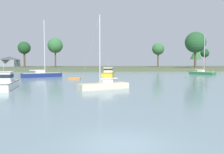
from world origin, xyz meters
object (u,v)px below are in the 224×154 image
at_px(sailboat_green, 202,74).
at_px(mooring_buoy_red, 111,73).
at_px(dinghy_orange, 75,79).
at_px(sailboat_cream, 104,87).
at_px(cruiser_white, 5,85).
at_px(sailboat_navy, 42,76).
at_px(cruiser_yellow, 109,74).
at_px(mooring_buoy_green, 186,77).

relative_size(sailboat_green, mooring_buoy_red, 21.27).
relative_size(dinghy_orange, sailboat_cream, 0.26).
xyz_separation_m(sailboat_green, cruiser_white, (-42.03, -31.88, 0.25)).
xyz_separation_m(dinghy_orange, mooring_buoy_red, (9.05, 27.99, -0.02)).
distance_m(sailboat_navy, mooring_buoy_red, 27.02).
distance_m(cruiser_yellow, mooring_buoy_green, 18.31).
relative_size(sailboat_green, sailboat_cream, 1.15).
height_order(sailboat_navy, mooring_buoy_red, sailboat_navy).
bearing_deg(sailboat_green, cruiser_yellow, -165.96).
relative_size(dinghy_orange, mooring_buoy_red, 4.77).
height_order(dinghy_orange, cruiser_white, cruiser_white).
distance_m(cruiser_yellow, mooring_buoy_red, 19.06).
height_order(sailboat_navy, cruiser_yellow, sailboat_navy).
xyz_separation_m(cruiser_white, mooring_buoy_red, (16.78, 44.16, -0.40)).
xyz_separation_m(sailboat_navy, cruiser_yellow, (15.84, 1.66, 0.20)).
distance_m(sailboat_green, sailboat_navy, 43.48).
height_order(dinghy_orange, mooring_buoy_red, mooring_buoy_red).
xyz_separation_m(sailboat_green, sailboat_cream, (-28.72, -33.41, -0.02)).
bearing_deg(cruiser_white, mooring_buoy_green, 31.58).
bearing_deg(sailboat_cream, mooring_buoy_red, 85.65).
xyz_separation_m(sailboat_green, mooring_buoy_green, (-9.22, -11.71, -0.18)).
bearing_deg(dinghy_orange, mooring_buoy_red, 72.08).
bearing_deg(sailboat_navy, mooring_buoy_green, -5.70).
distance_m(sailboat_green, dinghy_orange, 37.73).
height_order(sailboat_green, sailboat_cream, sailboat_green).
distance_m(sailboat_navy, dinghy_orange, 11.13).
xyz_separation_m(dinghy_orange, cruiser_white, (-7.73, -16.17, 0.38)).
distance_m(sailboat_green, mooring_buoy_red, 28.08).
xyz_separation_m(sailboat_navy, mooring_buoy_green, (33.45, -3.34, -0.23)).
height_order(sailboat_navy, cruiser_white, sailboat_navy).
relative_size(cruiser_white, mooring_buoy_green, 21.08).
xyz_separation_m(sailboat_green, sailboat_navy, (-42.67, -8.37, 0.05)).
xyz_separation_m(cruiser_yellow, mooring_buoy_red, (1.58, 18.99, -0.40)).
bearing_deg(dinghy_orange, sailboat_navy, 138.73).
height_order(cruiser_white, mooring_buoy_red, cruiser_white).
xyz_separation_m(sailboat_green, mooring_buoy_red, (-25.25, 12.28, -0.15)).
distance_m(dinghy_orange, mooring_buoy_green, 25.40).
relative_size(sailboat_cream, cruiser_white, 1.17).
xyz_separation_m(sailboat_navy, mooring_buoy_red, (17.42, 20.65, -0.20)).
bearing_deg(mooring_buoy_green, sailboat_green, 51.79).
bearing_deg(dinghy_orange, cruiser_yellow, 50.32).
bearing_deg(cruiser_white, mooring_buoy_red, 69.20).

